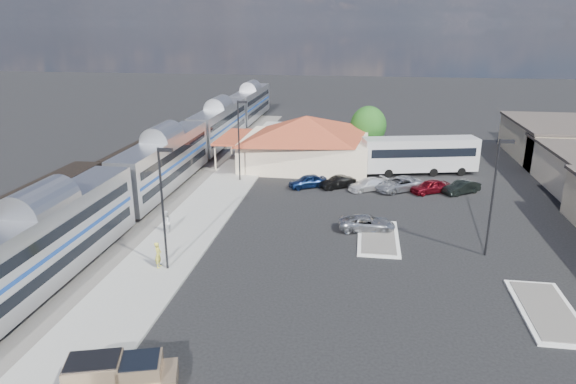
# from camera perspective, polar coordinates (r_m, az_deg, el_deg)

# --- Properties ---
(ground) EXTENTS (280.00, 280.00, 0.00)m
(ground) POSITION_cam_1_polar(r_m,az_deg,el_deg) (41.11, 4.43, -5.95)
(ground) COLOR black
(ground) RESTS_ON ground
(railbed) EXTENTS (16.00, 100.00, 0.12)m
(railbed) POSITION_cam_1_polar(r_m,az_deg,el_deg) (53.78, -17.80, -0.82)
(railbed) COLOR #4C4944
(railbed) RESTS_ON ground
(platform) EXTENTS (5.50, 92.00, 0.18)m
(platform) POSITION_cam_1_polar(r_m,az_deg,el_deg) (48.72, -9.25, -2.08)
(platform) COLOR gray
(platform) RESTS_ON ground
(passenger_train) EXTENTS (3.00, 104.00, 5.55)m
(passenger_train) POSITION_cam_1_polar(r_m,az_deg,el_deg) (55.17, -13.54, 3.08)
(passenger_train) COLOR silver
(passenger_train) RESTS_ON ground
(freight_cars) EXTENTS (2.80, 46.00, 4.00)m
(freight_cars) POSITION_cam_1_polar(r_m,az_deg,el_deg) (48.57, -24.97, -1.37)
(freight_cars) COLOR black
(freight_cars) RESTS_ON ground
(station_depot) EXTENTS (18.35, 12.24, 6.20)m
(station_depot) POSITION_cam_1_polar(r_m,az_deg,el_deg) (63.33, 1.98, 5.74)
(station_depot) COLOR beige
(station_depot) RESTS_ON ground
(traffic_island_south) EXTENTS (3.30, 7.50, 0.21)m
(traffic_island_south) POSITION_cam_1_polar(r_m,az_deg,el_deg) (42.87, 9.99, -4.99)
(traffic_island_south) COLOR silver
(traffic_island_south) RESTS_ON ground
(traffic_island_north) EXTENTS (3.30, 7.50, 0.21)m
(traffic_island_north) POSITION_cam_1_polar(r_m,az_deg,el_deg) (35.79, 26.86, -11.73)
(traffic_island_north) COLOR silver
(traffic_island_north) RESTS_ON ground
(lamp_plat_s) EXTENTS (1.08, 0.25, 9.00)m
(lamp_plat_s) POSITION_cam_1_polar(r_m,az_deg,el_deg) (36.01, -13.67, -0.86)
(lamp_plat_s) COLOR black
(lamp_plat_s) RESTS_ON ground
(lamp_plat_n) EXTENTS (1.08, 0.25, 9.00)m
(lamp_plat_n) POSITION_cam_1_polar(r_m,az_deg,el_deg) (56.26, -5.41, 6.38)
(lamp_plat_n) COLOR black
(lamp_plat_n) RESTS_ON ground
(lamp_lot) EXTENTS (1.08, 0.25, 9.00)m
(lamp_lot) POSITION_cam_1_polar(r_m,az_deg,el_deg) (40.35, 22.01, 0.37)
(lamp_lot) COLOR black
(lamp_lot) RESTS_ON ground
(tree_depot) EXTENTS (4.71, 4.71, 6.63)m
(tree_depot) POSITION_cam_1_polar(r_m,az_deg,el_deg) (68.65, 8.90, 7.27)
(tree_depot) COLOR #382314
(tree_depot) RESTS_ON ground
(pickup_truck) EXTENTS (5.59, 3.35, 1.82)m
(pickup_truck) POSITION_cam_1_polar(r_m,az_deg,el_deg) (27.06, -18.12, -18.86)
(pickup_truck) COLOR tan
(pickup_truck) RESTS_ON ground
(suv) EXTENTS (4.96, 2.67, 1.32)m
(suv) POSITION_cam_1_polar(r_m,az_deg,el_deg) (44.14, 8.74, -3.44)
(suv) COLOR #9EA1A6
(suv) RESTS_ON ground
(coach_bus) EXTENTS (13.54, 5.82, 4.25)m
(coach_bus) POSITION_cam_1_polar(r_m,az_deg,el_deg) (61.68, 14.44, 4.18)
(coach_bus) COLOR silver
(coach_bus) RESTS_ON ground
(person_a) EXTENTS (0.52, 0.74, 1.92)m
(person_a) POSITION_cam_1_polar(r_m,az_deg,el_deg) (37.89, -14.23, -6.78)
(person_a) COLOR gold
(person_a) RESTS_ON platform
(person_b) EXTENTS (0.77, 0.96, 1.91)m
(person_b) POSITION_cam_1_polar(r_m,az_deg,el_deg) (43.79, -13.41, -3.25)
(person_b) COLOR silver
(person_b) RESTS_ON platform
(parked_car_a) EXTENTS (4.45, 3.48, 1.42)m
(parked_car_a) POSITION_cam_1_polar(r_m,az_deg,el_deg) (55.02, 2.19, 1.20)
(parked_car_a) COLOR #0E1F47
(parked_car_a) RESTS_ON ground
(parked_car_b) EXTENTS (4.00, 3.32, 1.29)m
(parked_car_b) POSITION_cam_1_polar(r_m,az_deg,el_deg) (55.09, 5.53, 1.08)
(parked_car_b) COLOR black
(parked_car_b) RESTS_ON ground
(parked_car_c) EXTENTS (4.68, 3.88, 1.28)m
(parked_car_c) POSITION_cam_1_polar(r_m,az_deg,el_deg) (54.75, 8.86, 0.83)
(parked_car_c) COLOR white
(parked_car_c) RESTS_ON ground
(parked_car_d) EXTENTS (5.75, 4.90, 1.47)m
(parked_car_d) POSITION_cam_1_polar(r_m,az_deg,el_deg) (55.15, 12.19, 0.86)
(parked_car_d) COLOR #94979C
(parked_car_d) RESTS_ON ground
(parked_car_e) EXTENTS (4.45, 3.49, 1.42)m
(parked_car_e) POSITION_cam_1_polar(r_m,az_deg,el_deg) (55.19, 15.52, 0.59)
(parked_car_e) COLOR maroon
(parked_car_e) RESTS_ON ground
(parked_car_f) EXTENTS (4.21, 3.61, 1.37)m
(parked_car_f) POSITION_cam_1_polar(r_m,az_deg,el_deg) (55.98, 18.73, 0.50)
(parked_car_f) COLOR black
(parked_car_f) RESTS_ON ground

